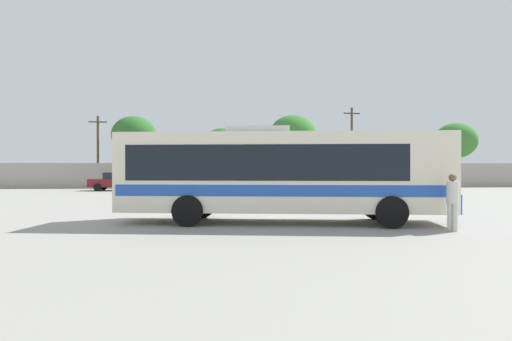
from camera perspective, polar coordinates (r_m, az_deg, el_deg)
ground_plane at (r=26.05m, az=-0.70°, el=-3.91°), size 300.00×300.00×0.00m
perimeter_wall at (r=42.42m, az=-1.99°, el=-0.64°), size 80.00×0.30×2.38m
coach_bus_cream_blue at (r=15.52m, az=2.97°, el=-0.14°), size 11.59×4.06×3.38m
attendant_by_bus_door at (r=14.71m, az=24.16°, el=-3.37°), size 0.49×0.49×1.76m
parked_car_leftmost_maroon at (r=39.00m, az=-17.45°, el=-1.31°), size 4.53×1.99×1.54m
parked_car_second_maroon at (r=37.63m, az=-8.91°, el=-1.41°), size 4.28×2.21×1.45m
utility_pole_near at (r=47.33m, az=-19.84°, el=2.56°), size 1.80×0.28×7.18m
utility_pole_far at (r=46.87m, az=12.32°, el=3.23°), size 1.80×0.41×8.20m
roadside_tree_left at (r=48.18m, az=-15.56°, el=4.46°), size 4.66×4.66×7.38m
roadside_tree_midleft at (r=46.69m, az=-4.46°, el=3.38°), size 4.03×4.03×6.13m
roadside_tree_midright at (r=47.06m, az=4.81°, el=4.59°), size 5.02×5.02×7.55m
roadside_tree_right at (r=50.88m, az=24.49°, el=3.54°), size 4.38×4.38×6.66m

